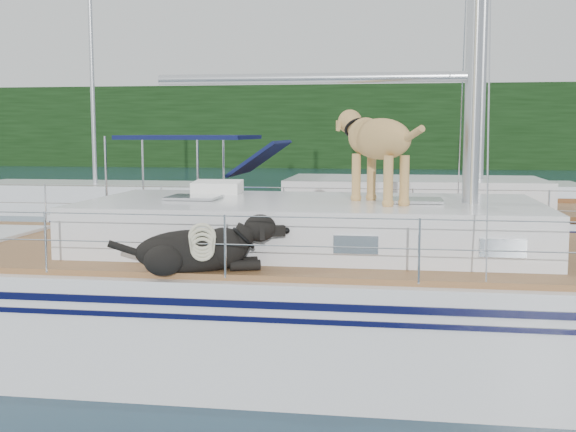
# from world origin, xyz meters

# --- Properties ---
(ground) EXTENTS (120.00, 120.00, 0.00)m
(ground) POSITION_xyz_m (0.00, 0.00, 0.00)
(ground) COLOR black
(ground) RESTS_ON ground
(tree_line) EXTENTS (90.00, 3.00, 6.00)m
(tree_line) POSITION_xyz_m (0.00, 45.00, 3.00)
(tree_line) COLOR black
(tree_line) RESTS_ON ground
(shore_bank) EXTENTS (92.00, 1.00, 1.20)m
(shore_bank) POSITION_xyz_m (0.00, 46.20, 0.60)
(shore_bank) COLOR #595147
(shore_bank) RESTS_ON ground
(main_sailboat) EXTENTS (12.00, 3.96, 14.01)m
(main_sailboat) POSITION_xyz_m (0.10, -0.01, 0.68)
(main_sailboat) COLOR white
(main_sailboat) RESTS_ON ground
(neighbor_sailboat) EXTENTS (11.00, 3.50, 13.30)m
(neighbor_sailboat) POSITION_xyz_m (1.01, 5.72, 0.63)
(neighbor_sailboat) COLOR white
(neighbor_sailboat) RESTS_ON ground
(bg_boat_west) EXTENTS (8.00, 3.00, 11.65)m
(bg_boat_west) POSITION_xyz_m (-8.00, 14.00, 0.45)
(bg_boat_west) COLOR white
(bg_boat_west) RESTS_ON ground
(bg_boat_center) EXTENTS (7.20, 3.00, 11.65)m
(bg_boat_center) POSITION_xyz_m (4.00, 16.00, 0.45)
(bg_boat_center) COLOR white
(bg_boat_center) RESTS_ON ground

